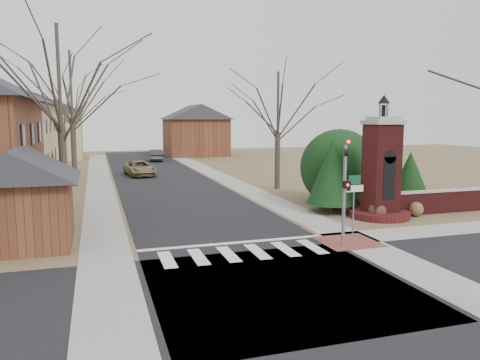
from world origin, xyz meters
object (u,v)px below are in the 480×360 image
object	(u,v)px
sign_post	(354,193)
pickup_truck	(140,168)
traffic_signal_pole	(345,184)
brick_gate_monument	(381,177)
distant_car	(156,155)

from	to	relation	value
sign_post	pickup_truck	world-z (taller)	sign_post
traffic_signal_pole	brick_gate_monument	size ratio (longest dim) A/B	0.69
pickup_truck	sign_post	bearing A→B (deg)	-80.38
traffic_signal_pole	sign_post	bearing A→B (deg)	47.57
pickup_truck	distant_car	size ratio (longest dim) A/B	1.13
traffic_signal_pole	distant_car	bearing A→B (deg)	93.83
traffic_signal_pole	distant_car	size ratio (longest dim) A/B	1.05
sign_post	pickup_truck	size ratio (longest dim) A/B	0.57
sign_post	brick_gate_monument	distance (m)	4.55
pickup_truck	traffic_signal_pole	bearing A→B (deg)	-83.85
sign_post	distant_car	world-z (taller)	sign_post
sign_post	distant_car	bearing A→B (deg)	95.85
sign_post	brick_gate_monument	world-z (taller)	brick_gate_monument
sign_post	pickup_truck	xyz separation A→B (m)	(-7.20, 24.96, -1.28)
brick_gate_monument	sign_post	bearing A→B (deg)	-138.58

